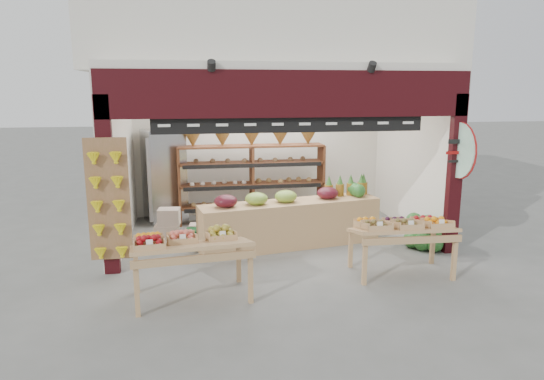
{
  "coord_description": "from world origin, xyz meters",
  "views": [
    {
      "loc": [
        -1.57,
        -8.28,
        2.71
      ],
      "look_at": [
        -0.16,
        -0.2,
        1.01
      ],
      "focal_mm": 32.0,
      "sensor_mm": 36.0,
      "label": 1
    }
  ],
  "objects_px": {
    "cardboard_stack": "(181,230)",
    "display_table_right": "(402,227)",
    "mid_counter": "(290,222)",
    "display_table_left": "(182,243)",
    "watermelon_pile": "(426,235)",
    "back_shelving": "(252,167)",
    "refrigerator": "(164,176)"
  },
  "relations": [
    {
      "from": "refrigerator",
      "to": "mid_counter",
      "type": "distance_m",
      "value": 3.09
    },
    {
      "from": "display_table_left",
      "to": "display_table_right",
      "type": "relative_size",
      "value": 1.08
    },
    {
      "from": "cardboard_stack",
      "to": "mid_counter",
      "type": "bearing_deg",
      "value": -14.25
    },
    {
      "from": "back_shelving",
      "to": "display_table_left",
      "type": "distance_m",
      "value": 3.94
    },
    {
      "from": "display_table_left",
      "to": "back_shelving",
      "type": "bearing_deg",
      "value": 69.02
    },
    {
      "from": "refrigerator",
      "to": "cardboard_stack",
      "type": "height_order",
      "value": "refrigerator"
    },
    {
      "from": "back_shelving",
      "to": "display_table_left",
      "type": "height_order",
      "value": "back_shelving"
    },
    {
      "from": "back_shelving",
      "to": "mid_counter",
      "type": "distance_m",
      "value": 1.97
    },
    {
      "from": "back_shelving",
      "to": "mid_counter",
      "type": "height_order",
      "value": "back_shelving"
    },
    {
      "from": "display_table_right",
      "to": "watermelon_pile",
      "type": "relative_size",
      "value": 1.87
    },
    {
      "from": "mid_counter",
      "to": "watermelon_pile",
      "type": "bearing_deg",
      "value": -11.77
    },
    {
      "from": "mid_counter",
      "to": "display_table_left",
      "type": "xyz_separation_m",
      "value": [
        -1.84,
        -1.87,
        0.3
      ]
    },
    {
      "from": "back_shelving",
      "to": "cardboard_stack",
      "type": "xyz_separation_m",
      "value": [
        -1.46,
        -1.3,
        -0.92
      ]
    },
    {
      "from": "mid_counter",
      "to": "display_table_right",
      "type": "height_order",
      "value": "mid_counter"
    },
    {
      "from": "mid_counter",
      "to": "display_table_left",
      "type": "distance_m",
      "value": 2.64
    },
    {
      "from": "back_shelving",
      "to": "refrigerator",
      "type": "bearing_deg",
      "value": 170.54
    },
    {
      "from": "watermelon_pile",
      "to": "refrigerator",
      "type": "bearing_deg",
      "value": 150.59
    },
    {
      "from": "cardboard_stack",
      "to": "display_table_right",
      "type": "xyz_separation_m",
      "value": [
        3.24,
        -2.06,
        0.49
      ]
    },
    {
      "from": "mid_counter",
      "to": "display_table_left",
      "type": "height_order",
      "value": "mid_counter"
    },
    {
      "from": "mid_counter",
      "to": "watermelon_pile",
      "type": "height_order",
      "value": "mid_counter"
    },
    {
      "from": "back_shelving",
      "to": "watermelon_pile",
      "type": "bearing_deg",
      "value": -39.41
    },
    {
      "from": "back_shelving",
      "to": "display_table_right",
      "type": "height_order",
      "value": "back_shelving"
    },
    {
      "from": "cardboard_stack",
      "to": "mid_counter",
      "type": "height_order",
      "value": "mid_counter"
    },
    {
      "from": "display_table_right",
      "to": "refrigerator",
      "type": "bearing_deg",
      "value": 134.36
    },
    {
      "from": "display_table_left",
      "to": "display_table_right",
      "type": "height_order",
      "value": "display_table_left"
    },
    {
      "from": "back_shelving",
      "to": "display_table_left",
      "type": "xyz_separation_m",
      "value": [
        -1.4,
        -3.66,
        -0.41
      ]
    },
    {
      "from": "refrigerator",
      "to": "mid_counter",
      "type": "xyz_separation_m",
      "value": [
        2.23,
        -2.08,
        -0.52
      ]
    },
    {
      "from": "refrigerator",
      "to": "display_table_left",
      "type": "xyz_separation_m",
      "value": [
        0.39,
        -3.95,
        -0.22
      ]
    },
    {
      "from": "display_table_left",
      "to": "watermelon_pile",
      "type": "relative_size",
      "value": 2.03
    },
    {
      "from": "display_table_right",
      "to": "cardboard_stack",
      "type": "bearing_deg",
      "value": 147.6
    },
    {
      "from": "cardboard_stack",
      "to": "display_table_right",
      "type": "bearing_deg",
      "value": -32.4
    },
    {
      "from": "display_table_left",
      "to": "display_table_right",
      "type": "xyz_separation_m",
      "value": [
        3.19,
        0.29,
        -0.01
      ]
    }
  ]
}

